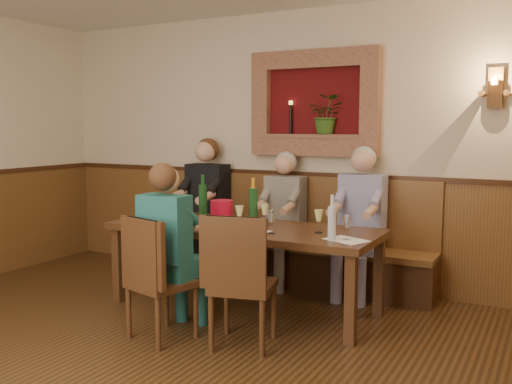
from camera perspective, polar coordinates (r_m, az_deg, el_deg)
room_shell at (r=3.46m, az=-16.82°, el=10.72°), size 6.04×6.04×2.82m
wainscoting at (r=3.61m, az=-16.11°, el=-10.37°), size 6.02×6.02×1.15m
wall_niche at (r=5.83m, az=6.14°, el=8.38°), size 1.36×0.30×1.06m
wall_sconce at (r=5.42m, az=22.82°, el=9.49°), size 0.25×0.20×0.35m
dining_table at (r=5.03m, az=-1.28°, el=-4.24°), size 2.40×0.90×0.75m
bench at (r=5.93m, az=3.24°, el=-6.01°), size 3.00×0.45×1.11m
chair_near_left at (r=4.48m, az=-9.57°, el=-10.94°), size 0.52×0.52×0.96m
chair_near_right at (r=4.29m, az=-1.34°, el=-11.50°), size 0.53×0.53×1.00m
person_bench_left at (r=6.25m, az=-5.31°, el=-2.64°), size 0.45×0.55×1.49m
person_bench_mid at (r=5.80m, az=2.56°, el=-3.93°), size 0.39×0.48×1.37m
person_bench_right at (r=5.50m, az=10.25°, el=-4.28°), size 0.42×0.52×1.43m
person_chair_front at (r=4.52m, az=-8.39°, el=-7.12°), size 0.39×0.48×1.35m
spittoon_bucket at (r=5.01m, az=-3.44°, el=-2.12°), size 0.22×0.22×0.23m
wine_bottle_green_a at (r=5.02m, az=-0.27°, el=-1.37°), size 0.09×0.09×0.42m
wine_bottle_green_b at (r=5.36m, az=-5.33°, el=-0.89°), size 0.08×0.08×0.42m
water_bottle at (r=4.40m, az=7.61°, el=-3.01°), size 0.08×0.08×0.35m
tasting_sheet_a at (r=5.33m, az=-9.05°, el=-2.88°), size 0.35×0.27×0.00m
tasting_sheet_b at (r=4.75m, az=-0.68°, el=-3.95°), size 0.35×0.27×0.00m
tasting_sheet_c at (r=4.45m, az=9.04°, el=-4.75°), size 0.37×0.33×0.00m
tasting_sheet_d at (r=4.97m, az=-6.52°, el=-3.51°), size 0.29×0.23×0.00m
wine_glass_0 at (r=5.02m, az=0.88°, el=-2.30°), size 0.08×0.08×0.19m
wine_glass_1 at (r=5.36m, az=-10.41°, el=-1.84°), size 0.08×0.08×0.19m
wine_glass_2 at (r=4.65m, az=1.53°, el=-3.01°), size 0.08×0.08×0.19m
wine_glass_3 at (r=5.27m, az=-3.39°, el=-1.88°), size 0.08×0.08×0.19m
wine_glass_4 at (r=4.71m, az=6.29°, el=-2.93°), size 0.08×0.08×0.19m
wine_glass_5 at (r=5.46m, az=-7.77°, el=-1.62°), size 0.08×0.08×0.19m
wine_glass_6 at (r=4.44m, az=9.10°, el=-3.55°), size 0.08×0.08×0.19m
wine_glass_7 at (r=5.15m, az=-7.08°, el=-2.12°), size 0.08×0.08×0.19m
wine_glass_8 at (r=4.92m, az=-1.67°, el=-2.48°), size 0.08×0.08×0.19m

